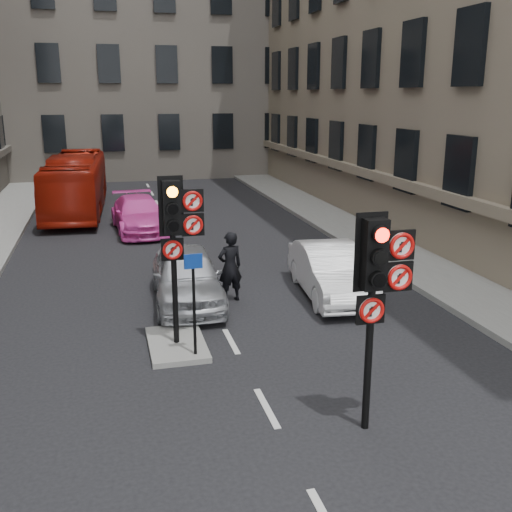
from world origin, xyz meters
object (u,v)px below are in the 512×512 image
car_silver (187,276)px  motorcyclist (230,267)px  car_pink (139,214)px  signal_near (378,277)px  info_sign (194,290)px  signal_far (177,225)px  motorcycle (185,284)px  car_white (331,271)px  bus_red (76,184)px

car_silver → motorcyclist: size_ratio=2.29×
car_silver → car_pink: (-0.66, 8.85, -0.05)m
signal_near → car_silver: size_ratio=0.83×
car_silver → info_sign: size_ratio=2.00×
signal_far → car_pink: bearing=90.6°
motorcycle → car_white: bearing=1.1°
motorcycle → motorcyclist: (1.20, 0.06, 0.36)m
motorcycle → info_sign: size_ratio=0.89×
motorcyclist → signal_near: bearing=83.3°
car_white → motorcycle: (-3.90, 0.20, -0.13)m
signal_far → motorcycle: 3.38m
motorcyclist → motorcycle: bearing=-11.7°
car_white → bus_red: bearing=122.1°
signal_far → bus_red: 16.57m
car_pink → bus_red: bus_red is taller
signal_far → info_sign: bearing=-73.6°
signal_far → car_silver: (0.54, 2.81, -1.97)m
motorcycle → car_pink: bearing=97.8°
car_white → signal_far: bearing=-145.9°
car_pink → bus_red: (-2.52, 4.64, 0.64)m
signal_near → car_silver: (-2.06, 6.81, -1.85)m
car_white → car_pink: (-4.48, 9.27, -0.02)m
signal_far → car_white: 5.36m
car_pink → motorcycle: size_ratio=2.47×
car_white → motorcyclist: 2.73m
signal_far → car_white: size_ratio=0.84×
car_pink → car_white: bearing=-68.5°
car_silver → bus_red: 13.87m
signal_far → signal_near: bearing=-57.0°
car_white → car_pink: 10.30m
signal_near → info_sign: bearing=126.1°
bus_red → motorcycle: (3.10, -13.71, -0.75)m
motorcyclist → car_white: bearing=159.6°
signal_far → car_silver: 3.47m
car_white → car_pink: size_ratio=0.90×
bus_red → motorcycle: bus_red is taller
car_pink → info_sign: 12.42m
signal_near → bus_red: bearing=104.5°
car_white → info_sign: bearing=-137.7°
car_silver → info_sign: info_sign is taller
signal_near → info_sign: 4.19m
signal_far → car_silver: size_ratio=0.83×
motorcycle → car_silver: bearing=73.5°
car_silver → car_white: size_ratio=1.01×
car_pink → motorcycle: car_pink is taller
car_white → motorcycle: car_white is taller
signal_far → motorcyclist: bearing=58.0°
bus_red → motorcyclist: bearing=-69.7°
car_white → car_pink: bearing=121.2°
car_white → bus_red: 15.59m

